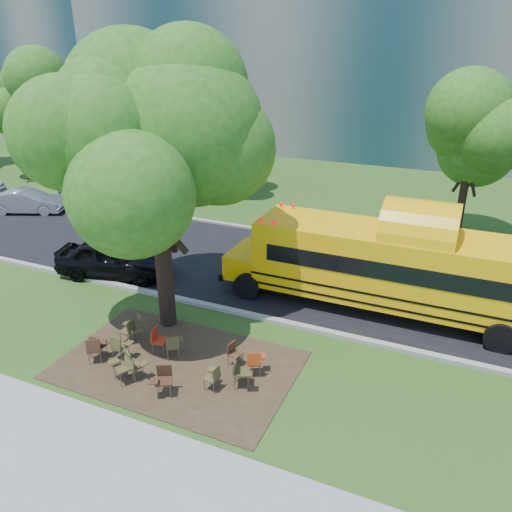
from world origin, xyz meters
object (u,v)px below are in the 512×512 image
at_px(chair_5, 163,377).
at_px(bg_car_silver, 27,201).
at_px(chair_2, 95,347).
at_px(main_tree, 155,150).
at_px(chair_6, 213,376).
at_px(pedestrian_a, 61,184).
at_px(chair_3, 124,364).
at_px(chair_8, 128,329).
at_px(chair_4, 134,365).
at_px(school_bus, 410,269).
at_px(black_car, 113,258).
at_px(chair_9, 137,325).
at_px(chair_0, 98,345).
at_px(bg_car_red, 124,210).
at_px(chair_12, 234,352).
at_px(chair_10, 158,338).
at_px(chair_1, 119,345).
at_px(chair_13, 255,361).
at_px(pedestrian_b, 25,169).
at_px(chair_11, 173,344).
at_px(chair_7, 239,370).

distance_m(chair_5, bg_car_silver, 18.88).
bearing_deg(chair_2, main_tree, 39.17).
xyz_separation_m(chair_6, pedestrian_a, (-17.38, 12.58, 0.39)).
xyz_separation_m(chair_3, chair_8, (-1.13, 1.69, -0.08)).
distance_m(chair_2, chair_6, 3.89).
distance_m(chair_3, chair_4, 0.27).
distance_m(school_bus, black_car, 11.69).
xyz_separation_m(chair_8, chair_9, (0.19, 0.22, 0.05)).
height_order(chair_8, bg_car_silver, bg_car_silver).
relative_size(chair_0, chair_3, 0.85).
xyz_separation_m(chair_6, bg_car_red, (-11.21, 10.70, 0.11)).
height_order(chair_6, bg_car_red, bg_car_red).
relative_size(chair_12, bg_car_red, 0.18).
distance_m(chair_5, chair_10, 2.00).
bearing_deg(chair_12, chair_8, -73.70).
bearing_deg(chair_1, chair_6, 0.47).
height_order(chair_5, chair_10, chair_10).
bearing_deg(school_bus, chair_8, -145.18).
height_order(chair_13, bg_car_silver, bg_car_silver).
bearing_deg(chair_4, chair_1, 159.09).
bearing_deg(bg_car_silver, chair_2, -150.09).
bearing_deg(bg_car_silver, school_bus, -121.34).
height_order(main_tree, pedestrian_b, main_tree).
bearing_deg(main_tree, chair_4, -74.74).
distance_m(chair_3, chair_10, 1.54).
bearing_deg(chair_2, chair_4, -44.15).
bearing_deg(chair_11, black_car, 104.52).
bearing_deg(chair_6, chair_1, 93.51).
bearing_deg(chair_13, chair_2, 169.85).
xyz_separation_m(chair_10, pedestrian_b, (-20.06, 13.73, 0.32)).
relative_size(chair_4, chair_12, 1.06).
bearing_deg(bg_car_silver, chair_0, -149.65).
bearing_deg(chair_10, pedestrian_b, -131.59).
bearing_deg(pedestrian_b, chair_1, 42.63).
bearing_deg(bg_car_red, chair_11, -147.93).
bearing_deg(school_bus, pedestrian_b, 163.14).
bearing_deg(school_bus, bg_car_silver, 171.79).
relative_size(chair_5, pedestrian_b, 0.51).
relative_size(chair_0, chair_6, 1.05).
distance_m(chair_6, chair_7, 0.73).
relative_size(main_tree, pedestrian_b, 5.43).
distance_m(school_bus, chair_8, 9.70).
bearing_deg(chair_2, pedestrian_a, 100.52).
distance_m(chair_6, pedestrian_a, 21.46).
bearing_deg(school_bus, chair_0, -141.10).
bearing_deg(bg_car_red, chair_12, -141.52).
xyz_separation_m(chair_0, bg_car_red, (-7.27, 10.80, 0.08)).
relative_size(chair_3, chair_11, 1.12).
relative_size(chair_0, chair_7, 0.85).
bearing_deg(chair_0, bg_car_red, 120.42).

